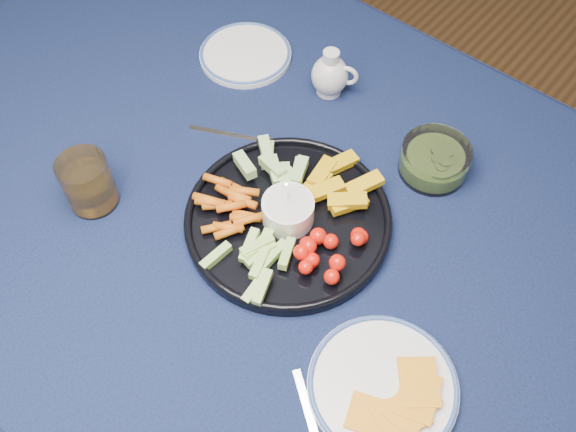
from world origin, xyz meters
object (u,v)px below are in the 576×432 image
Objects in this scene: dining_table at (285,238)px; juice_tumbler at (89,185)px; cheese_plate at (383,385)px; pickle_bowl at (434,161)px; creamer_pitcher at (330,75)px; crudite_platter at (287,216)px; side_plate_extra at (245,54)px.

dining_table is 0.35m from juice_tumbler.
cheese_plate is at bearing 4.48° from juice_tumbler.
pickle_bowl is 0.41m from cheese_plate.
dining_table is 17.05× the size of creamer_pitcher.
juice_tumbler is (-0.28, -0.18, 0.02)m from crudite_platter.
dining_table is 0.40m from side_plate_extra.
crudite_platter reaches higher than juice_tumbler.
juice_tumbler reaches higher than pickle_bowl.
crudite_platter reaches higher than creamer_pitcher.
dining_table is 7.75× the size of cheese_plate.
dining_table is at bearing -121.62° from pickle_bowl.
cheese_plate is (0.16, -0.38, -0.01)m from pickle_bowl.
creamer_pitcher is (-0.13, 0.29, 0.02)m from crudite_platter.
side_plate_extra is at bearing 179.20° from pickle_bowl.
pickle_bowl is at bearing 112.82° from cheese_plate.
pickle_bowl is 0.59m from juice_tumbler.
juice_tumbler reaches higher than creamer_pitcher.
pickle_bowl is (0.14, 0.23, 0.11)m from dining_table.
creamer_pitcher reaches higher than dining_table.
creamer_pitcher reaches higher than cheese_plate.
juice_tumbler is (-0.41, -0.42, 0.02)m from pickle_bowl.
pickle_bowl is at bearing 63.40° from crudite_platter.
creamer_pitcher is 0.81× the size of pickle_bowl.
juice_tumbler is at bearing -175.52° from cheese_plate.
cheese_plate is at bearing -67.18° from pickle_bowl.
crudite_platter reaches higher than cheese_plate.
creamer_pitcher is 0.49m from juice_tumbler.
juice_tumbler reaches higher than dining_table.
dining_table is 9.01× the size of side_plate_extra.
cheese_plate reaches higher than side_plate_extra.
juice_tumbler is at bearing -148.19° from crudite_platter.
juice_tumbler reaches higher than cheese_plate.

